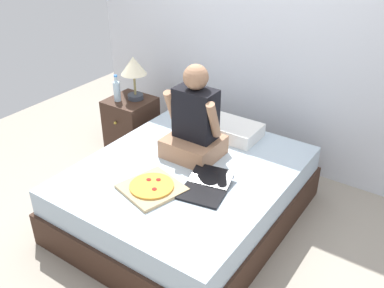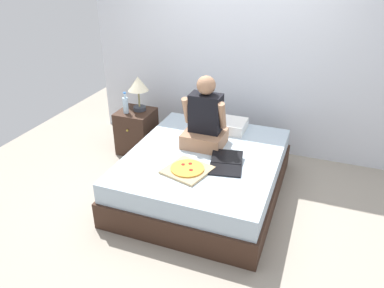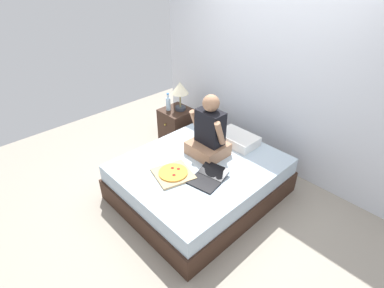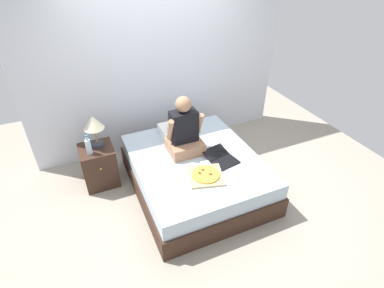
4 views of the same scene
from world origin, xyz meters
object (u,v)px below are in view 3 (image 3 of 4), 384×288
(bed, at_px, (200,179))
(nightstand_left, at_px, (177,126))
(pizza_box, at_px, (173,173))
(water_bottle, at_px, (168,103))
(laptop, at_px, (207,179))
(person_seated, at_px, (209,134))
(lamp_on_left_nightstand, at_px, (180,90))

(bed, height_order, nightstand_left, nightstand_left)
(bed, height_order, pizza_box, pizza_box)
(nightstand_left, height_order, water_bottle, water_bottle)
(nightstand_left, bearing_deg, laptop, -29.24)
(bed, xyz_separation_m, person_seated, (-0.07, 0.21, 0.54))
(lamp_on_left_nightstand, relative_size, pizza_box, 0.91)
(lamp_on_left_nightstand, distance_m, laptop, 1.69)
(lamp_on_left_nightstand, bearing_deg, person_seated, -23.97)
(bed, distance_m, lamp_on_left_nightstand, 1.46)
(lamp_on_left_nightstand, height_order, water_bottle, lamp_on_left_nightstand)
(lamp_on_left_nightstand, bearing_deg, water_bottle, -130.60)
(bed, distance_m, nightstand_left, 1.32)
(bed, height_order, lamp_on_left_nightstand, lamp_on_left_nightstand)
(lamp_on_left_nightstand, bearing_deg, laptop, -31.44)
(laptop, bearing_deg, nightstand_left, 150.76)
(pizza_box, bearing_deg, laptop, 31.90)
(water_bottle, height_order, laptop, water_bottle)
(person_seated, distance_m, laptop, 0.59)
(bed, bearing_deg, water_bottle, 156.57)
(laptop, bearing_deg, water_bottle, 154.75)
(bed, relative_size, person_seated, 2.42)
(nightstand_left, distance_m, water_bottle, 0.42)
(lamp_on_left_nightstand, xyz_separation_m, laptop, (1.41, -0.86, -0.38))
(lamp_on_left_nightstand, bearing_deg, nightstand_left, -128.63)
(bed, bearing_deg, person_seated, 107.84)
(water_bottle, distance_m, laptop, 1.70)
(laptop, bearing_deg, lamp_on_left_nightstand, 148.56)
(lamp_on_left_nightstand, relative_size, laptop, 0.97)
(person_seated, distance_m, pizza_box, 0.66)
(water_bottle, xyz_separation_m, laptop, (1.53, -0.72, -0.16))
(bed, distance_m, person_seated, 0.58)
(bed, relative_size, water_bottle, 6.85)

